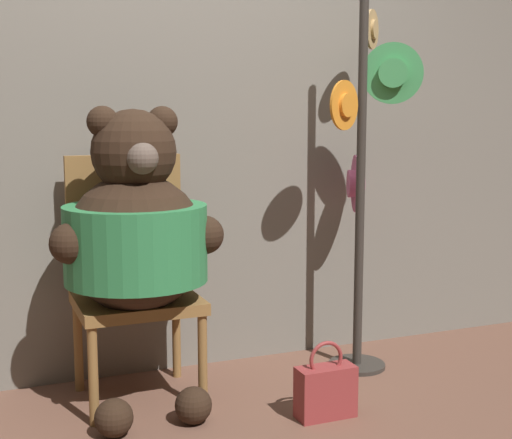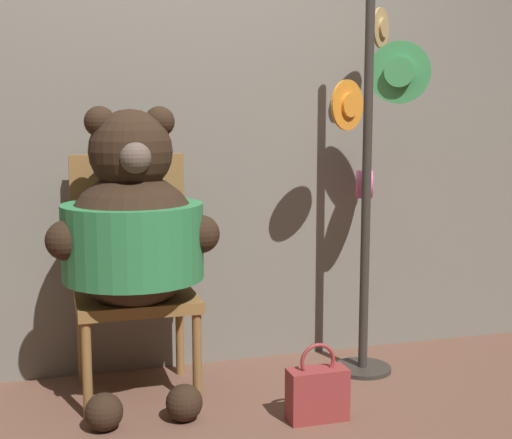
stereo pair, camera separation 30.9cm
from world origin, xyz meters
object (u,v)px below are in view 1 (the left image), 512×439
at_px(chair, 132,272).
at_px(handbag_on_ground, 326,390).
at_px(teddy_bear, 136,234).
at_px(hat_display_rack, 364,171).

distance_m(chair, handbag_on_ground, 0.99).
height_order(chair, teddy_bear, teddy_bear).
xyz_separation_m(chair, teddy_bear, (-0.01, -0.17, 0.20)).
bearing_deg(handbag_on_ground, hat_display_rack, 47.16).
xyz_separation_m(chair, handbag_on_ground, (0.67, -0.57, -0.44)).
xyz_separation_m(teddy_bear, hat_display_rack, (1.14, 0.09, 0.23)).
height_order(teddy_bear, hat_display_rack, hat_display_rack).
distance_m(chair, teddy_bear, 0.26).
xyz_separation_m(chair, hat_display_rack, (1.13, -0.08, 0.42)).
relative_size(chair, teddy_bear, 0.83).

